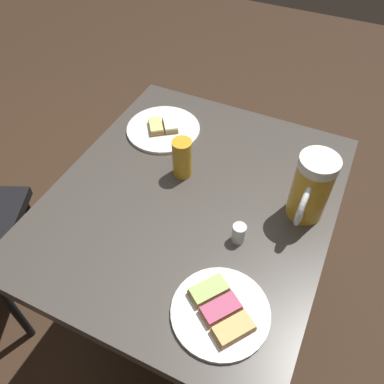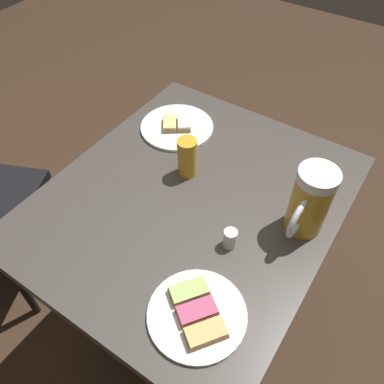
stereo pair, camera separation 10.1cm
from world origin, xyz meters
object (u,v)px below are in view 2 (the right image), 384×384
object	(u,v)px
plate_near	(197,313)
beer_mug	(309,202)
beer_glass_small	(187,157)
salt_shaker	(230,238)
plate_far	(177,126)

from	to	relation	value
plate_near	beer_mug	distance (m)	0.36
beer_mug	plate_near	bearing A→B (deg)	75.50
beer_glass_small	salt_shaker	bearing A→B (deg)	146.58
plate_near	beer_mug	size ratio (longest dim) A/B	1.13
plate_far	beer_glass_small	bearing A→B (deg)	133.72
plate_far	beer_mug	xyz separation A→B (m)	(-0.48, 0.14, 0.08)
beer_mug	beer_glass_small	world-z (taller)	beer_mug
plate_near	salt_shaker	size ratio (longest dim) A/B	4.09
plate_near	beer_glass_small	world-z (taller)	beer_glass_small
salt_shaker	plate_far	bearing A→B (deg)	-38.93
plate_far	beer_mug	distance (m)	0.50
plate_far	beer_mug	bearing A→B (deg)	163.46
plate_near	beer_glass_small	bearing A→B (deg)	-53.02
plate_near	beer_mug	bearing A→B (deg)	-104.50
plate_far	salt_shaker	xyz separation A→B (m)	(-0.36, 0.29, 0.02)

